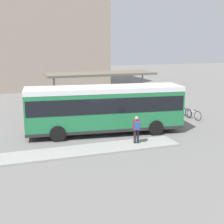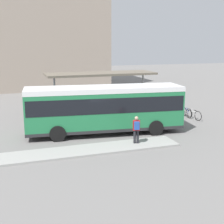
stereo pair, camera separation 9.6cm
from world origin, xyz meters
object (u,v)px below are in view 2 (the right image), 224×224
at_px(bicycle_yellow, 179,110).
at_px(potted_planter_near_shelter, 122,109).
at_px(bicycle_blue, 187,113).
at_px(city_bus, 105,106).
at_px(bicycle_white, 193,114).
at_px(pedestrian_waiting, 136,128).

relative_size(bicycle_yellow, potted_planter_near_shelter, 1.26).
bearing_deg(bicycle_blue, bicycle_yellow, 17.37).
xyz_separation_m(city_bus, potted_planter_near_shelter, (2.72, 3.93, -1.12)).
distance_m(city_bus, potted_planter_near_shelter, 4.91).
xyz_separation_m(bicycle_white, potted_planter_near_shelter, (-4.99, 2.51, 0.31)).
bearing_deg(potted_planter_near_shelter, pedestrian_waiting, -104.20).
height_order(bicycle_yellow, potted_planter_near_shelter, potted_planter_near_shelter).
bearing_deg(pedestrian_waiting, bicycle_blue, -35.70).
distance_m(pedestrian_waiting, bicycle_blue, 8.60).
height_order(bicycle_white, potted_planter_near_shelter, potted_planter_near_shelter).
bearing_deg(bicycle_yellow, bicycle_blue, 12.94).
bearing_deg(bicycle_blue, pedestrian_waiting, 134.92).
bearing_deg(bicycle_blue, potted_planter_near_shelter, 78.51).
relative_size(city_bus, pedestrian_waiting, 6.42).
relative_size(pedestrian_waiting, bicycle_blue, 1.01).
height_order(city_bus, bicycle_yellow, city_bus).
distance_m(bicycle_blue, potted_planter_near_shelter, 5.24).
height_order(bicycle_blue, bicycle_yellow, bicycle_yellow).
height_order(pedestrian_waiting, bicycle_blue, pedestrian_waiting).
distance_m(city_bus, bicycle_white, 7.97).
xyz_separation_m(pedestrian_waiting, bicycle_blue, (6.73, 5.32, -0.69)).
bearing_deg(bicycle_white, bicycle_yellow, -3.30).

